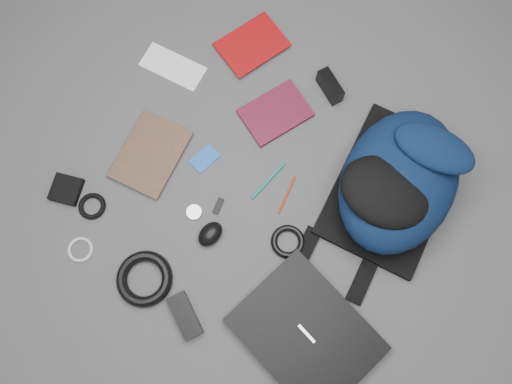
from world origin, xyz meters
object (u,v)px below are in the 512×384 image
Objects in this scene: mouse at (210,234)px; pouch at (66,189)px; compact_camera at (330,86)px; laptop at (306,333)px; textbook_red at (238,28)px; dvd_case at (275,113)px; power_brick at (185,316)px; backpack at (399,181)px; comic_book at (126,143)px.

pouch is (-0.46, -0.18, -0.01)m from mouse.
compact_camera is 0.93m from pouch.
mouse is at bearing -178.63° from laptop.
pouch is at bearing -78.33° from textbook_red.
textbook_red is 0.35m from dvd_case.
power_brick is (0.49, -0.87, 0.00)m from textbook_red.
backpack reaches higher than compact_camera.
comic_book is 2.28× the size of compact_camera.
backpack reaches higher than power_brick.
compact_camera is (-0.36, 0.16, -0.08)m from backpack.
backpack is 0.54m from laptop.
comic_book is 0.51m from dvd_case.
laptop is 1.06m from textbook_red.
pouch is at bearing -112.88° from comic_book.
textbook_red is at bearing 148.62° from laptop.
dvd_case is at bearing -13.68° from textbook_red.
dvd_case is at bearing 171.03° from backpack.
mouse is (0.09, -0.46, 0.01)m from dvd_case.
laptop is at bearing -20.72° from comic_book.
pouch is (-0.56, 0.06, -0.01)m from power_brick.
backpack is 3.85× the size of power_brick.
textbook_red is (-0.81, 0.68, -0.01)m from laptop.
comic_book is at bearing -179.24° from laptop.
backpack is at bearing 38.42° from pouch.
textbook_red is at bearing 157.05° from backpack.
backpack is 0.41m from compact_camera.
dvd_case is 0.21m from compact_camera.
laptop reaches higher than dvd_case.
power_brick is at bearing -141.04° from laptop.
textbook_red is 0.86× the size of comic_book.
power_brick is at bearing -121.63° from backpack.
laptop is at bearing 7.92° from pouch.
laptop is (0.05, -0.53, -0.09)m from backpack.
laptop is 4.36× the size of pouch.
comic_book is 1.19× the size of dvd_case.
laptop is 0.42m from mouse.
compact_camera is at bearing 17.59° from textbook_red.
laptop is 1.84× the size of dvd_case.
backpack is 6.01× the size of mouse.
mouse reaches higher than dvd_case.
comic_book is 0.71m from compact_camera.
compact_camera reaches higher than mouse.
pouch reaches higher than dvd_case.
backpack is at bearing 15.18° from comic_book.
backpack is 5.82× the size of pouch.
power_brick reaches higher than comic_book.
textbook_red is 1.62× the size of power_brick.
laptop is 0.88m from pouch.
power_brick is (0.10, -0.24, -0.01)m from mouse.
mouse is 0.64× the size of power_brick.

